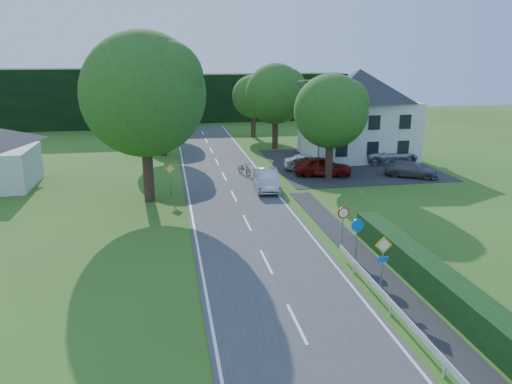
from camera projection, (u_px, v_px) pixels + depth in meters
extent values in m
cube|color=#3C3C3E|center=(242.00, 213.00, 32.53)|extent=(7.00, 80.00, 0.04)
cube|color=black|center=(474.00, 373.00, 16.32)|extent=(1.50, 44.00, 0.04)
cube|color=black|center=(347.00, 164.00, 46.90)|extent=(14.00, 16.00, 0.04)
cube|color=white|center=(192.00, 216.00, 31.97)|extent=(0.12, 80.00, 0.01)
cube|color=white|center=(290.00, 210.00, 33.08)|extent=(0.12, 80.00, 0.01)
cube|color=black|center=(248.00, 97.00, 76.54)|extent=(30.00, 5.00, 7.00)
cube|color=silver|center=(357.00, 129.00, 49.33)|extent=(10.00, 8.00, 5.60)
pyramid|color=#232328|center=(360.00, 85.00, 48.17)|extent=(10.60, 8.40, 3.00)
cylinder|color=gray|center=(319.00, 127.00, 42.33)|extent=(0.16, 0.16, 8.00)
cylinder|color=gray|center=(312.00, 80.00, 41.14)|extent=(1.70, 0.10, 0.10)
cube|color=gray|center=(301.00, 81.00, 41.00)|extent=(0.50, 0.18, 0.12)
cylinder|color=gray|center=(382.00, 266.00, 21.57)|extent=(0.07, 0.07, 2.40)
cube|color=#FCB50D|center=(384.00, 245.00, 21.28)|extent=(0.78, 0.04, 0.78)
cube|color=white|center=(384.00, 245.00, 21.28)|extent=(0.57, 0.05, 0.57)
cube|color=blue|center=(383.00, 259.00, 21.45)|extent=(0.50, 0.04, 0.22)
cylinder|color=gray|center=(356.00, 243.00, 24.44)|extent=(0.07, 0.07, 2.20)
cylinder|color=blue|center=(358.00, 225.00, 24.16)|extent=(0.64, 0.04, 0.64)
cylinder|color=gray|center=(342.00, 230.00, 26.34)|extent=(0.07, 0.07, 2.20)
cylinder|color=red|center=(343.00, 213.00, 26.05)|extent=(0.64, 0.04, 0.64)
cylinder|color=white|center=(343.00, 213.00, 26.03)|extent=(0.48, 0.04, 0.48)
cylinder|color=gray|center=(170.00, 181.00, 36.21)|extent=(0.07, 0.07, 2.20)
cube|color=#FCB50D|center=(170.00, 169.00, 35.92)|extent=(0.78, 0.04, 0.78)
cube|color=white|center=(170.00, 169.00, 35.92)|extent=(0.57, 0.05, 0.57)
imported|color=#BABABF|center=(266.00, 179.00, 37.92)|extent=(2.07, 4.90, 1.57)
imported|color=black|center=(244.00, 168.00, 42.57)|extent=(1.40, 2.17, 1.08)
imported|color=#660F0B|center=(323.00, 166.00, 42.10)|extent=(5.10, 2.95, 1.63)
imported|color=#ADADB1|center=(307.00, 163.00, 44.15)|extent=(4.17, 1.94, 1.32)
imported|color=#56565C|center=(412.00, 169.00, 41.78)|extent=(4.60, 3.82, 1.26)
imported|color=#9E9FA5|center=(390.00, 155.00, 47.24)|extent=(5.43, 2.54, 1.50)
imported|color=red|center=(315.00, 150.00, 48.08)|extent=(2.46, 2.50, 1.96)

